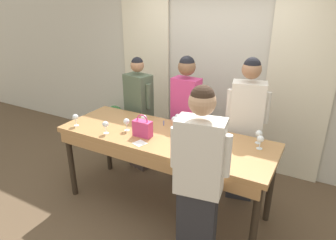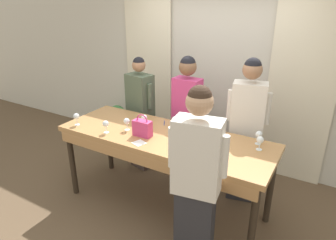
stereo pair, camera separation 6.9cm
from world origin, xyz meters
The scene contains 24 objects.
ground_plane centered at (0.00, 0.00, 0.00)m, with size 18.00×18.00×0.00m, color brown.
wall_back centered at (0.00, 1.52, 1.40)m, with size 12.00×0.06×2.80m.
curtain_panel_left centered at (-1.17, 1.46, 1.34)m, with size 0.84×0.03×2.69m.
curtain_panel_right centered at (1.17, 1.46, 1.34)m, with size 0.84×0.03×2.69m.
tasting_bar centered at (0.00, -0.02, 0.87)m, with size 2.45×0.86×0.97m.
wine_bottle centered at (0.63, -0.34, 1.09)m, with size 0.09×0.09×0.33m.
handbag centered at (-0.20, -0.14, 1.06)m, with size 0.21×0.10×0.26m.
wine_glass_front_left centered at (0.41, -0.08, 1.07)m, with size 0.07×0.07×0.15m.
wine_glass_front_mid centered at (-0.33, 0.09, 1.07)m, with size 0.07×0.07×0.15m.
wine_glass_front_right centered at (1.01, 0.19, 1.07)m, with size 0.07×0.07×0.15m.
wine_glass_center_left centered at (-0.60, -0.28, 1.07)m, with size 0.07×0.07×0.15m.
wine_glass_center_mid centered at (-1.05, -0.28, 1.07)m, with size 0.07×0.07×0.15m.
wine_glass_center_right centered at (-0.44, -0.10, 1.07)m, with size 0.07×0.07×0.15m.
wine_glass_back_left centered at (0.96, 0.31, 1.07)m, with size 0.07×0.07×0.15m.
wine_glass_back_mid centered at (0.36, -0.22, 1.07)m, with size 0.07×0.07×0.15m.
wine_glass_back_right centered at (0.01, 0.31, 1.07)m, with size 0.07×0.07×0.15m.
wine_glass_near_host centered at (0.01, 0.22, 1.07)m, with size 0.07×0.07×0.15m.
napkin centered at (-0.12, -0.31, 0.97)m, with size 0.15×0.15×0.00m.
pen centered at (-0.17, 0.29, 0.97)m, with size 0.08×0.13×0.01m.
guest_olive_jacket centered at (-0.78, 0.65, 0.85)m, with size 0.47×0.31×1.66m.
guest_pink_top centered at (-0.05, 0.65, 0.94)m, with size 0.46×0.22×1.74m.
guest_cream_sweater centered at (0.74, 0.65, 0.94)m, with size 0.49×0.31×1.79m.
host_pouring centered at (0.69, -0.62, 0.94)m, with size 0.51×0.28×1.79m.
potted_plant centered at (-1.65, 1.15, 0.38)m, with size 0.34×0.34×0.67m.
Camera 1 is at (1.51, -2.63, 2.39)m, focal length 32.00 mm.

